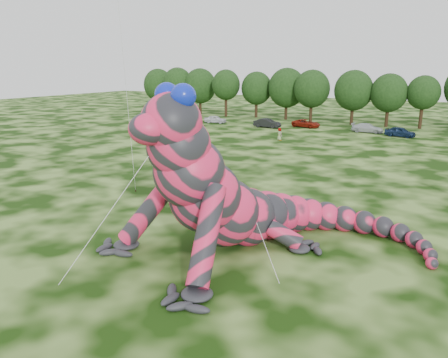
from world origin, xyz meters
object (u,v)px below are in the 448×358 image
tree_1 (178,90)px  tree_8 (388,100)px  spectator_4 (280,134)px  tree_7 (353,98)px  tree_2 (200,91)px  car_4 (400,132)px  tree_4 (256,95)px  tree_6 (312,96)px  tree_9 (422,102)px  inflatable_gecko (245,165)px  car_0 (215,119)px  car_3 (367,128)px  tree_0 (159,90)px  tree_5 (287,94)px  car_2 (306,123)px  car_1 (267,123)px  tree_3 (226,93)px

tree_1 → tree_8: 44.15m
spectator_4 → tree_7: bearing=-71.7°
tree_2 → car_4: 44.42m
tree_7 → car_4: bearing=-46.8°
car_4 → spectator_4: 18.39m
tree_1 → tree_4: (18.71, 0.66, -0.38)m
tree_2 → tree_6: (25.46, -2.08, -0.08)m
tree_9 → tree_1: bearing=179.2°
inflatable_gecko → car_0: (-29.69, 46.92, -4.02)m
tree_7 → car_3: (4.47, -8.13, -4.04)m
tree_0 → tree_2: tree_2 is taller
car_4 → car_0: bearing=100.5°
tree_5 → tree_7: size_ratio=1.03×
car_3 → car_2: bearing=84.3°
tree_1 → car_1: (26.80, -12.01, -4.15)m
tree_4 → car_4: tree_4 is taller
tree_3 → tree_5: size_ratio=0.96×
tree_3 → tree_5: 12.67m
tree_3 → tree_1: bearing=175.5°
inflatable_gecko → car_1: inflatable_gecko is taller
tree_5 → tree_7: 13.15m
tree_7 → tree_8: (5.86, 0.18, -0.27)m
tree_4 → spectator_4: bearing=-57.9°
tree_1 → tree_3: size_ratio=1.04×
tree_3 → tree_2: bearing=166.9°
tree_7 → tree_8: 5.87m
inflatable_gecko → tree_3: tree_3 is taller
tree_5 → tree_3: bearing=-173.8°
tree_0 → tree_2: 11.55m
tree_0 → spectator_4: tree_0 is taller
tree_1 → tree_8: bearing=-1.4°
tree_4 → car_3: bearing=-22.7°
tree_2 → tree_8: 38.84m
tree_5 → tree_8: 18.97m
car_2 → car_4: (15.44, -3.00, 0.06)m
tree_7 → car_0: bearing=-156.0°
car_0 → car_1: 10.71m
tree_7 → spectator_4: size_ratio=5.43×
tree_8 → spectator_4: bearing=-115.5°
tree_8 → car_0: size_ratio=2.22×
tree_0 → tree_1: bearing=-10.8°
tree_0 → car_1: 35.76m
tree_7 → car_0: tree_7 is taller
car_4 → tree_1: bearing=87.7°
tree_7 → car_2: size_ratio=1.95×
tree_0 → tree_7: tree_0 is taller
tree_5 → car_3: (17.52, -9.76, -4.20)m
inflatable_gecko → tree_0: bearing=153.6°
tree_5 → car_4: size_ratio=2.28×
tree_5 → car_1: bearing=-82.8°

